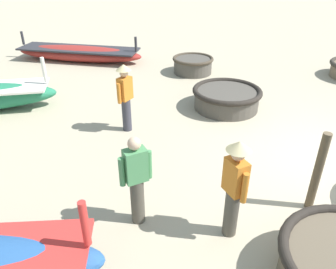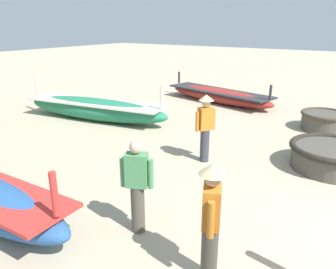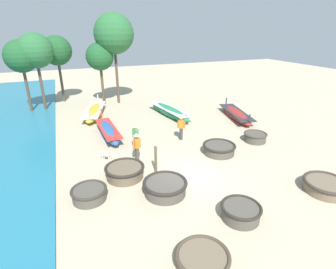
{
  "view_description": "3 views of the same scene",
  "coord_description": "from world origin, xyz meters",
  "px_view_note": "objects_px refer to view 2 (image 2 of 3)",
  "views": [
    {
      "loc": [
        -5.58,
        3.65,
        3.88
      ],
      "look_at": [
        -0.52,
        3.49,
        1.05
      ],
      "focal_mm": 35.0,
      "sensor_mm": 36.0,
      "label": 1
    },
    {
      "loc": [
        -5.12,
        1.08,
        3.24
      ],
      "look_at": [
        0.21,
        4.56,
        1.07
      ],
      "focal_mm": 35.0,
      "sensor_mm": 36.0,
      "label": 2
    },
    {
      "loc": [
        -5.07,
        -10.01,
        6.9
      ],
      "look_at": [
        0.31,
        3.42,
        0.94
      ],
      "focal_mm": 28.0,
      "sensor_mm": 36.0,
      "label": 3
    }
  ],
  "objects_px": {
    "fisherman_hauling": "(205,124)",
    "fisherman_by_coracle": "(137,185)",
    "long_boat_red_hull": "(95,108)",
    "fisherman_standing_left": "(211,216)",
    "coracle_weathered": "(332,156)",
    "long_boat_green_hull": "(219,95)",
    "coracle_front_right": "(324,120)"
  },
  "relations": [
    {
      "from": "fisherman_standing_left",
      "to": "long_boat_green_hull",
      "type": "bearing_deg",
      "value": 24.12
    },
    {
      "from": "coracle_weathered",
      "to": "fisherman_by_coracle",
      "type": "relative_size",
      "value": 1.23
    },
    {
      "from": "long_boat_red_hull",
      "to": "fisherman_hauling",
      "type": "distance_m",
      "value": 5.09
    },
    {
      "from": "long_boat_red_hull",
      "to": "fisherman_standing_left",
      "type": "xyz_separation_m",
      "value": [
        -4.68,
        -6.77,
        0.56
      ]
    },
    {
      "from": "coracle_front_right",
      "to": "long_boat_red_hull",
      "type": "distance_m",
      "value": 7.64
    },
    {
      "from": "coracle_weathered",
      "to": "long_boat_red_hull",
      "type": "height_order",
      "value": "long_boat_red_hull"
    },
    {
      "from": "long_boat_green_hull",
      "to": "fisherman_by_coracle",
      "type": "relative_size",
      "value": 3.43
    },
    {
      "from": "long_boat_green_hull",
      "to": "long_boat_red_hull",
      "type": "xyz_separation_m",
      "value": [
        -4.84,
        2.51,
        0.09
      ]
    },
    {
      "from": "coracle_front_right",
      "to": "fisherman_by_coracle",
      "type": "xyz_separation_m",
      "value": [
        -7.5,
        1.63,
        0.52
      ]
    },
    {
      "from": "long_boat_green_hull",
      "to": "long_boat_red_hull",
      "type": "height_order",
      "value": "long_boat_red_hull"
    },
    {
      "from": "fisherman_standing_left",
      "to": "coracle_weathered",
      "type": "bearing_deg",
      "value": -9.99
    },
    {
      "from": "long_boat_red_hull",
      "to": "fisherman_by_coracle",
      "type": "xyz_separation_m",
      "value": [
        -4.35,
        -5.34,
        0.43
      ]
    },
    {
      "from": "fisherman_by_coracle",
      "to": "long_boat_green_hull",
      "type": "bearing_deg",
      "value": 17.07
    },
    {
      "from": "coracle_front_right",
      "to": "long_boat_green_hull",
      "type": "xyz_separation_m",
      "value": [
        1.69,
        4.45,
        -0.0
      ]
    },
    {
      "from": "long_boat_green_hull",
      "to": "long_boat_red_hull",
      "type": "bearing_deg",
      "value": 152.55
    },
    {
      "from": "coracle_front_right",
      "to": "long_boat_green_hull",
      "type": "bearing_deg",
      "value": 69.22
    },
    {
      "from": "fisherman_by_coracle",
      "to": "coracle_weathered",
      "type": "bearing_deg",
      "value": -27.33
    },
    {
      "from": "fisherman_standing_left",
      "to": "fisherman_by_coracle",
      "type": "height_order",
      "value": "fisherman_standing_left"
    },
    {
      "from": "fisherman_hauling",
      "to": "fisherman_by_coracle",
      "type": "height_order",
      "value": "fisherman_hauling"
    },
    {
      "from": "coracle_front_right",
      "to": "long_boat_green_hull",
      "type": "distance_m",
      "value": 4.76
    },
    {
      "from": "long_boat_red_hull",
      "to": "fisherman_standing_left",
      "type": "distance_m",
      "value": 8.25
    },
    {
      "from": "coracle_weathered",
      "to": "long_boat_red_hull",
      "type": "bearing_deg",
      "value": 90.24
    },
    {
      "from": "coracle_front_right",
      "to": "fisherman_by_coracle",
      "type": "bearing_deg",
      "value": 167.78
    },
    {
      "from": "fisherman_by_coracle",
      "to": "fisherman_hauling",
      "type": "bearing_deg",
      "value": 7.57
    },
    {
      "from": "coracle_weathered",
      "to": "long_boat_green_hull",
      "type": "height_order",
      "value": "long_boat_green_hull"
    },
    {
      "from": "coracle_front_right",
      "to": "long_boat_red_hull",
      "type": "relative_size",
      "value": 0.26
    },
    {
      "from": "long_boat_green_hull",
      "to": "fisherman_standing_left",
      "type": "bearing_deg",
      "value": -155.88
    },
    {
      "from": "coracle_front_right",
      "to": "long_boat_red_hull",
      "type": "height_order",
      "value": "long_boat_red_hull"
    },
    {
      "from": "long_boat_green_hull",
      "to": "fisherman_standing_left",
      "type": "height_order",
      "value": "fisherman_standing_left"
    },
    {
      "from": "long_boat_red_hull",
      "to": "coracle_weathered",
      "type": "bearing_deg",
      "value": -89.76
    },
    {
      "from": "long_boat_green_hull",
      "to": "fisherman_by_coracle",
      "type": "bearing_deg",
      "value": -162.93
    },
    {
      "from": "coracle_front_right",
      "to": "fisherman_hauling",
      "type": "bearing_deg",
      "value": 154.74
    }
  ]
}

